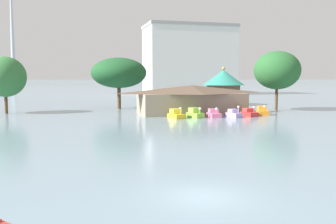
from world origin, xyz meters
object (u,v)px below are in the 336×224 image
at_px(pedal_boat_lime, 195,114).
at_px(pedal_boat_lavender, 234,114).
at_px(green_roof_pavilion, 223,86).
at_px(distant_broadcast_tower, 11,4).
at_px(shoreline_tree_tall_left, 5,77).
at_px(pedal_boat_red, 249,113).
at_px(pedal_boat_orange, 262,111).
at_px(background_building_block, 189,60).
at_px(shoreline_tree_mid, 119,73).
at_px(boathouse, 191,99).
at_px(shoreline_tree_right, 277,70).
at_px(pedal_boat_yellow, 177,115).
at_px(pedal_boat_pink, 214,114).

bearing_deg(pedal_boat_lime, pedal_boat_lavender, 55.81).
relative_size(green_roof_pavilion, distant_broadcast_tower, 0.05).
distance_m(pedal_boat_lime, pedal_boat_lavender, 5.69).
relative_size(shoreline_tree_tall_left, distant_broadcast_tower, 0.06).
height_order(pedal_boat_red, pedal_boat_orange, pedal_boat_orange).
distance_m(background_building_block, distant_broadcast_tower, 230.06).
xyz_separation_m(pedal_boat_lime, green_roof_pavilion, (13.78, 21.67, 3.54)).
bearing_deg(shoreline_tree_mid, background_building_block, 59.43).
distance_m(green_roof_pavilion, background_building_block, 49.38).
bearing_deg(boathouse, pedal_boat_orange, -25.27).
xyz_separation_m(shoreline_tree_right, background_building_block, (4.17, 62.66, 4.65)).
xyz_separation_m(pedal_boat_orange, shoreline_tree_right, (6.38, 6.57, 6.51)).
xyz_separation_m(pedal_boat_yellow, pedal_boat_orange, (14.20, 0.96, 0.03)).
distance_m(pedal_boat_lavender, background_building_block, 73.91).
height_order(pedal_boat_lime, pedal_boat_red, pedal_boat_red).
height_order(pedal_boat_lime, green_roof_pavilion, green_roof_pavilion).
xyz_separation_m(pedal_boat_lime, shoreline_tree_right, (17.64, 7.13, 6.52)).
relative_size(shoreline_tree_mid, distant_broadcast_tower, 0.06).
bearing_deg(pedal_boat_lime, boathouse, 147.53).
distance_m(pedal_boat_pink, background_building_block, 73.73).
bearing_deg(pedal_boat_orange, pedal_boat_pink, -69.56).
relative_size(shoreline_tree_right, background_building_block, 0.35).
bearing_deg(pedal_boat_pink, shoreline_tree_mid, -145.77).
bearing_deg(boathouse, distant_broadcast_tower, 103.14).
height_order(green_roof_pavilion, shoreline_tree_tall_left, shoreline_tree_tall_left).
xyz_separation_m(pedal_boat_pink, shoreline_tree_tall_left, (-30.40, 13.88, 5.42)).
bearing_deg(pedal_boat_lime, pedal_boat_pink, 59.27).
xyz_separation_m(pedal_boat_lime, pedal_boat_pink, (2.72, -0.53, -0.06)).
xyz_separation_m(pedal_boat_yellow, pedal_boat_pink, (5.66, -0.14, -0.03)).
height_order(shoreline_tree_right, distant_broadcast_tower, distant_broadcast_tower).
xyz_separation_m(pedal_boat_lime, distant_broadcast_tower, (-62.22, 277.09, 64.93)).
relative_size(boathouse, shoreline_tree_right, 1.71).
relative_size(pedal_boat_orange, distant_broadcast_tower, 0.02).
xyz_separation_m(green_roof_pavilion, distant_broadcast_tower, (-76.01, 255.43, 61.39)).
relative_size(pedal_boat_lime, green_roof_pavilion, 0.33).
bearing_deg(green_roof_pavilion, background_building_block, 80.52).
height_order(pedal_boat_orange, shoreline_tree_right, shoreline_tree_right).
height_order(pedal_boat_lavender, green_roof_pavilion, green_roof_pavilion).
relative_size(pedal_boat_red, green_roof_pavilion, 0.32).
bearing_deg(boathouse, pedal_boat_yellow, -125.99).
bearing_deg(pedal_boat_pink, boathouse, -163.06).
distance_m(pedal_boat_red, shoreline_tree_tall_left, 39.06).
distance_m(pedal_boat_yellow, pedal_boat_pink, 5.66).
bearing_deg(distant_broadcast_tower, background_building_block, -67.93).
distance_m(green_roof_pavilion, shoreline_tree_right, 15.33).
xyz_separation_m(pedal_boat_pink, background_building_block, (19.10, 70.32, 11.22)).
distance_m(pedal_boat_red, distant_broadcast_tower, 293.74).
distance_m(pedal_boat_lime, pedal_boat_red, 8.45).
distance_m(pedal_boat_yellow, pedal_boat_orange, 14.23).
xyz_separation_m(pedal_boat_pink, boathouse, (-1.52, 5.84, 1.90)).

